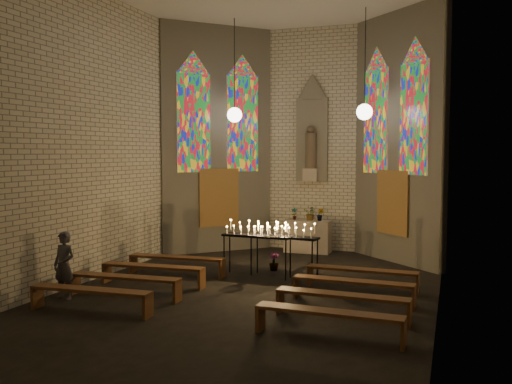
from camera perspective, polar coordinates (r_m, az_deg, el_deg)
floor at (r=12.76m, az=-0.84°, el=-10.07°), size 12.00×12.00×0.00m
room at (r=15.60m, az=3.41°, el=6.24°), size 8.22×12.43×7.00m
altar at (r=17.79m, az=5.20°, el=-4.43°), size 1.40×0.60×1.00m
flower_vase_left at (r=17.84m, az=3.85°, el=-2.18°), size 0.22×0.17×0.37m
flower_vase_center at (r=17.71m, az=5.49°, el=-2.14°), size 0.48×0.45×0.43m
flower_vase_right at (r=17.59m, az=6.44°, el=-2.25°), size 0.23×0.19×0.39m
aisle_flower_pot at (r=15.07m, az=1.80°, el=-7.00°), size 0.28×0.28×0.46m
votive_stand_left at (r=14.23m, az=0.08°, el=-4.03°), size 1.79×0.54×1.30m
votive_stand_right at (r=14.13m, az=2.79°, el=-4.10°), size 1.81×0.69×1.30m
pew_left_0 at (r=14.62m, az=-7.95°, el=-6.73°), size 2.51×0.46×0.48m
pew_right_0 at (r=13.20m, az=10.54°, el=-7.93°), size 2.51×0.46×0.48m
pew_left_1 at (r=13.59m, az=-10.28°, el=-7.58°), size 2.51×0.46×0.48m
pew_right_1 at (r=12.04m, az=9.67°, el=-9.08°), size 2.51×0.46×0.48m
pew_left_2 at (r=12.58m, az=-12.99°, el=-8.56°), size 2.51×0.46×0.48m
pew_right_2 at (r=10.90m, az=8.61°, el=-10.47°), size 2.51×0.46×0.48m
pew_left_3 at (r=11.61m, az=-16.19°, el=-9.68°), size 2.51×0.46×0.48m
pew_right_3 at (r=9.76m, az=7.28°, el=-12.17°), size 2.51×0.46×0.48m
visitor at (r=12.80m, az=-18.63°, el=-6.96°), size 0.56×0.40×1.43m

